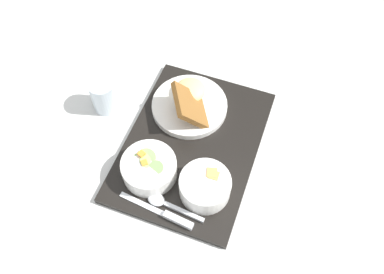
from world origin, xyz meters
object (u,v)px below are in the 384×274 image
bowl_soup (205,186)px  spoon (166,204)px  plate_main (190,103)px  knife (170,217)px  glass_water (104,97)px  bowl_salad (149,168)px

bowl_soup → spoon: bearing=127.1°
plate_main → knife: size_ratio=1.07×
bowl_soup → knife: (-0.08, 0.06, -0.03)m
glass_water → spoon: bearing=-133.1°
bowl_salad → spoon: bearing=-136.6°
spoon → glass_water: size_ratio=1.49×
bowl_soup → knife: size_ratio=0.64×
bowl_soup → spoon: size_ratio=0.84×
bowl_salad → knife: bowl_salad is taller
bowl_soup → spoon: (-0.06, 0.08, -0.03)m
spoon → glass_water: 0.33m
bowl_salad → knife: bearing=-138.6°
bowl_soup → plate_main: (0.22, 0.10, -0.01)m
bowl_soup → glass_water: glass_water is taller
plate_main → knife: plate_main is taller
bowl_salad → glass_water: (0.16, 0.18, -0.00)m
plate_main → glass_water: plate_main is taller
plate_main → spoon: plate_main is taller
bowl_soup → glass_water: size_ratio=1.25×
bowl_salad → plate_main: (0.21, -0.04, -0.01)m
bowl_salad → spoon: (-0.07, -0.06, -0.02)m
bowl_salad → knife: size_ratio=0.70×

